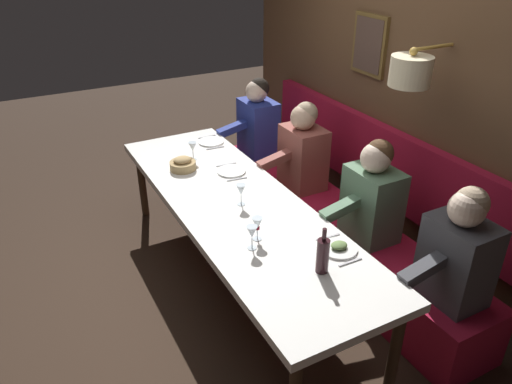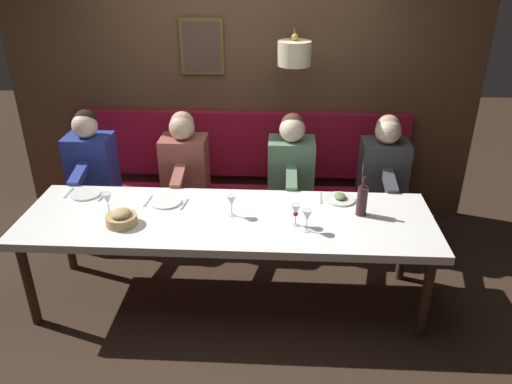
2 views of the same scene
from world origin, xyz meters
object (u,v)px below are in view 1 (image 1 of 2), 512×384
wine_glass_0 (193,147)px  wine_bottle (323,255)px  diner_near (372,194)px  dining_table (237,210)px  diner_far (258,119)px  bread_bowl (183,164)px  diner_nearest (458,250)px  wine_glass_1 (257,224)px  wine_glass_2 (241,190)px  wine_glass_3 (252,233)px  diner_middle (303,149)px

wine_glass_0 → wine_bottle: bearing=-87.4°
diner_near → wine_glass_0: size_ratio=4.82×
dining_table → wine_glass_0: size_ratio=18.20×
diner_far → wine_glass_0: size_ratio=4.82×
dining_table → bread_bowl: (-0.15, 0.73, 0.11)m
diner_near → diner_nearest: bearing=-90.0°
dining_table → wine_bottle: bearing=-85.0°
wine_glass_1 → bread_bowl: 1.22m
diner_nearest → wine_glass_2: diner_nearest is taller
wine_glass_1 → wine_glass_3: size_ratio=1.00×
diner_middle → wine_glass_1: 1.37m
diner_near → wine_glass_1: diner_near is taller
wine_glass_0 → bread_bowl: 0.22m
diner_nearest → wine_glass_1: (-0.97, 0.78, 0.04)m
dining_table → diner_middle: bearing=28.1°
diner_far → bread_bowl: size_ratio=3.60×
diner_middle → wine_glass_2: diner_middle is taller
wine_glass_1 → bread_bowl: bearing=92.6°
diner_middle → wine_glass_1: size_ratio=4.82×
wine_glass_1 → diner_nearest: bearing=-38.7°
diner_middle → wine_bottle: size_ratio=2.64×
wine_glass_3 → bread_bowl: 1.30m
diner_middle → bread_bowl: size_ratio=3.60×
dining_table → wine_glass_1: (-0.09, -0.49, 0.17)m
diner_nearest → wine_glass_0: diner_nearest is taller
diner_nearest → diner_far: bearing=90.0°
diner_nearest → wine_glass_2: size_ratio=4.82×
diner_far → wine_bottle: bearing=-109.2°
wine_glass_0 → wine_glass_3: size_ratio=1.00×
dining_table → wine_glass_3: size_ratio=18.20×
diner_middle → wine_bottle: 1.65m
wine_glass_0 → wine_glass_3: bearing=-96.9°
diner_nearest → wine_glass_0: (-0.88, 2.14, 0.04)m
diner_nearest → diner_near: (0.00, 0.80, 0.00)m
diner_near → wine_bottle: 0.94m
wine_glass_1 → dining_table: bearing=79.3°
diner_far → bread_bowl: diner_far is taller
diner_middle → bread_bowl: bearing=165.9°
diner_nearest → wine_bottle: size_ratio=2.64×
diner_far → wine_bottle: 2.42m
diner_near → diner_far: size_ratio=1.00×
diner_nearest → diner_near: bearing=90.0°
wine_glass_0 → wine_glass_1: (-0.10, -1.36, -0.00)m
wine_glass_0 → diner_far: bearing=27.0°
dining_table → diner_far: (0.88, 1.31, 0.13)m
diner_far → bread_bowl: 1.19m
diner_far → wine_glass_1: size_ratio=4.82×
diner_near → wine_bottle: diner_near is taller
diner_near → diner_middle: size_ratio=1.00×
wine_bottle → wine_glass_3: bearing=122.4°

